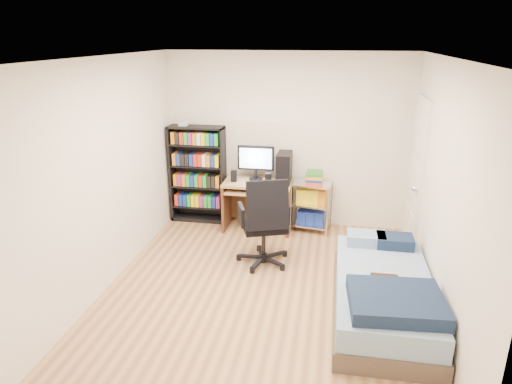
% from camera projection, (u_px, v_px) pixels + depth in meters
% --- Properties ---
extents(room, '(3.58, 4.08, 2.58)m').
position_uv_depth(room, '(265.00, 184.00, 4.70)').
color(room, tan).
rests_on(room, ground).
extents(media_shelf, '(0.82, 0.27, 1.51)m').
position_uv_depth(media_shelf, '(198.00, 173.00, 6.79)').
color(media_shelf, black).
rests_on(media_shelf, room).
extents(computer_desk, '(0.96, 0.56, 1.22)m').
position_uv_depth(computer_desk, '(265.00, 186.00, 6.53)').
color(computer_desk, tan).
rests_on(computer_desk, room).
extents(office_chair, '(0.87, 0.87, 1.14)m').
position_uv_depth(office_chair, '(264.00, 237.00, 5.57)').
color(office_chair, black).
rests_on(office_chair, room).
extents(wire_cart, '(0.60, 0.47, 0.88)m').
position_uv_depth(wire_cart, '(312.00, 193.00, 6.48)').
color(wire_cart, silver).
rests_on(wire_cart, room).
extents(bed, '(0.96, 1.92, 0.55)m').
position_uv_depth(bed, '(383.00, 294.00, 4.57)').
color(bed, '#50453B').
rests_on(bed, room).
extents(door, '(0.12, 0.80, 2.00)m').
position_uv_depth(door, '(416.00, 177.00, 5.76)').
color(door, silver).
rests_on(door, room).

